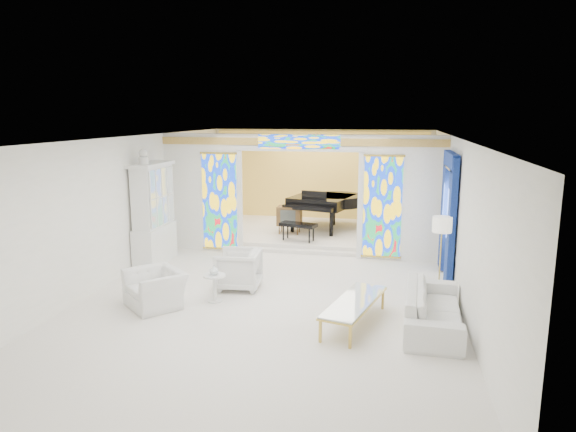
% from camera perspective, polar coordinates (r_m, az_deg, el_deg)
% --- Properties ---
extents(floor, '(12.00, 12.00, 0.00)m').
position_cam_1_polar(floor, '(11.11, -0.55, -6.96)').
color(floor, silver).
rests_on(floor, ground).
extents(ceiling, '(7.00, 12.00, 0.02)m').
position_cam_1_polar(ceiling, '(10.57, -0.58, 8.70)').
color(ceiling, white).
rests_on(ceiling, wall_back).
extents(wall_back, '(7.00, 0.02, 3.00)m').
position_cam_1_polar(wall_back, '(16.59, 3.67, 4.39)').
color(wall_back, white).
rests_on(wall_back, floor).
extents(wall_front, '(7.00, 0.02, 3.00)m').
position_cam_1_polar(wall_front, '(5.22, -14.36, -11.25)').
color(wall_front, white).
rests_on(wall_front, floor).
extents(wall_left, '(0.02, 12.00, 3.00)m').
position_cam_1_polar(wall_left, '(11.94, -17.25, 1.24)').
color(wall_left, white).
rests_on(wall_left, floor).
extents(wall_right, '(0.02, 12.00, 3.00)m').
position_cam_1_polar(wall_right, '(10.60, 18.29, -0.03)').
color(wall_right, white).
rests_on(wall_right, floor).
extents(partition_wall, '(7.00, 0.22, 3.00)m').
position_cam_1_polar(partition_wall, '(12.64, 1.28, 2.98)').
color(partition_wall, white).
rests_on(partition_wall, floor).
extents(stained_glass_left, '(0.90, 0.04, 2.40)m').
position_cam_1_polar(stained_glass_left, '(13.10, -7.59, 1.61)').
color(stained_glass_left, gold).
rests_on(stained_glass_left, partition_wall).
extents(stained_glass_right, '(0.90, 0.04, 2.40)m').
position_cam_1_polar(stained_glass_right, '(12.41, 10.46, 0.99)').
color(stained_glass_right, gold).
rests_on(stained_glass_right, partition_wall).
extents(stained_glass_transom, '(2.00, 0.04, 0.34)m').
position_cam_1_polar(stained_glass_transom, '(12.43, 1.22, 8.24)').
color(stained_glass_transom, gold).
rests_on(stained_glass_transom, partition_wall).
extents(alcove_platform, '(6.80, 3.80, 0.18)m').
position_cam_1_polar(alcove_platform, '(14.98, 2.64, -1.82)').
color(alcove_platform, silver).
rests_on(alcove_platform, floor).
extents(gold_curtain_back, '(6.70, 0.10, 2.90)m').
position_cam_1_polar(gold_curtain_back, '(16.47, 3.61, 4.34)').
color(gold_curtain_back, gold).
rests_on(gold_curtain_back, wall_back).
extents(chandelier, '(0.48, 0.48, 0.30)m').
position_cam_1_polar(chandelier, '(14.49, 3.46, 7.58)').
color(chandelier, gold).
rests_on(chandelier, ceiling).
extents(blue_drapes, '(0.14, 1.85, 2.65)m').
position_cam_1_polar(blue_drapes, '(11.26, 17.39, 1.05)').
color(blue_drapes, navy).
rests_on(blue_drapes, wall_right).
extents(china_cabinet, '(0.56, 1.46, 2.72)m').
position_cam_1_polar(china_cabinet, '(12.39, -14.70, 0.17)').
color(china_cabinet, white).
rests_on(china_cabinet, floor).
extents(armchair_left, '(1.36, 1.35, 0.67)m').
position_cam_1_polar(armchair_left, '(9.78, -14.53, -7.83)').
color(armchair_left, white).
rests_on(armchair_left, floor).
extents(armchair_right, '(0.93, 0.91, 0.79)m').
position_cam_1_polar(armchair_right, '(10.45, -5.53, -5.92)').
color(armchair_right, silver).
rests_on(armchair_right, floor).
extents(sofa, '(1.01, 2.32, 0.66)m').
position_cam_1_polar(sofa, '(8.93, 15.82, -9.77)').
color(sofa, white).
rests_on(sofa, floor).
extents(side_table, '(0.55, 0.55, 0.52)m').
position_cam_1_polar(side_table, '(9.79, -8.17, -7.49)').
color(side_table, white).
rests_on(side_table, floor).
extents(vase, '(0.19, 0.19, 0.18)m').
position_cam_1_polar(vase, '(9.71, -8.21, -5.95)').
color(vase, silver).
rests_on(vase, side_table).
extents(coffee_table, '(1.05, 1.99, 0.42)m').
position_cam_1_polar(coffee_table, '(8.73, 7.38, -9.50)').
color(coffee_table, silver).
rests_on(coffee_table, floor).
extents(floor_lamp, '(0.41, 0.41, 1.53)m').
position_cam_1_polar(floor_lamp, '(10.36, 16.74, -1.31)').
color(floor_lamp, gold).
rests_on(floor_lamp, floor).
extents(grand_piano, '(2.36, 3.10, 1.19)m').
position_cam_1_polar(grand_piano, '(14.93, 4.47, 1.62)').
color(grand_piano, black).
rests_on(grand_piano, alcove_platform).
extents(tv_console, '(0.66, 0.46, 0.77)m').
position_cam_1_polar(tv_console, '(14.34, 0.16, 0.01)').
color(tv_console, brown).
rests_on(tv_console, alcove_platform).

